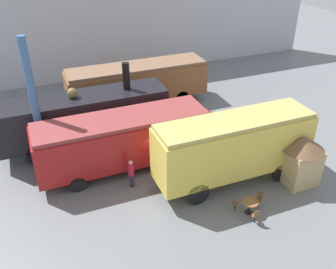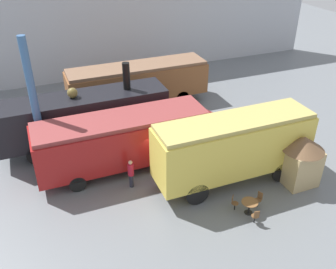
# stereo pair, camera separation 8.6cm
# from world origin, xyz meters

# --- Properties ---
(ground_plane) EXTENTS (80.00, 80.00, 0.00)m
(ground_plane) POSITION_xyz_m (0.00, 0.00, 0.00)
(ground_plane) COLOR slate
(backdrop_wall) EXTENTS (44.00, 0.15, 9.00)m
(backdrop_wall) POSITION_xyz_m (0.00, 15.91, 4.50)
(backdrop_wall) COLOR #B2B7C1
(backdrop_wall) RESTS_ON ground_plane
(passenger_coach_wooden) EXTENTS (10.92, 2.74, 3.33)m
(passenger_coach_wooden) POSITION_xyz_m (1.30, 8.84, 2.01)
(passenger_coach_wooden) COLOR brown
(passenger_coach_wooden) RESTS_ON ground_plane
(steam_locomotive) EXTENTS (10.67, 2.56, 5.31)m
(steam_locomotive) POSITION_xyz_m (-3.75, 4.30, 2.22)
(steam_locomotive) COLOR black
(steam_locomotive) RESTS_ON ground_plane
(streamlined_locomotive) EXTENTS (12.11, 2.88, 3.36)m
(streamlined_locomotive) POSITION_xyz_m (-1.42, 0.98, 1.96)
(streamlined_locomotive) COLOR maroon
(streamlined_locomotive) RESTS_ON ground_plane
(passenger_coach_vintage) EXTENTS (8.90, 2.47, 4.00)m
(passenger_coach_vintage) POSITION_xyz_m (3.12, -2.63, 2.39)
(passenger_coach_vintage) COLOR #E0C64C
(passenger_coach_vintage) RESTS_ON ground_plane
(cafe_table_near) EXTENTS (0.85, 0.85, 0.73)m
(cafe_table_near) POSITION_xyz_m (2.61, -5.40, 0.57)
(cafe_table_near) COLOR black
(cafe_table_near) RESTS_ON ground_plane
(cafe_chair_0) EXTENTS (0.39, 0.37, 0.87)m
(cafe_chair_0) POSITION_xyz_m (3.37, -5.13, 0.51)
(cafe_chair_0) COLOR black
(cafe_chair_0) RESTS_ON ground_plane
(cafe_chair_1) EXTENTS (0.41, 0.40, 0.87)m
(cafe_chair_1) POSITION_xyz_m (2.00, -4.89, 0.51)
(cafe_chair_1) COLOR black
(cafe_chair_1) RESTS_ON ground_plane
(cafe_chair_2) EXTENTS (0.36, 0.38, 0.87)m
(cafe_chair_2) POSITION_xyz_m (2.47, -6.19, 0.51)
(cafe_chair_2) COLOR black
(cafe_chair_2) RESTS_ON ground_plane
(visitor_person) EXTENTS (0.34, 0.34, 1.76)m
(visitor_person) POSITION_xyz_m (-2.34, -1.08, 0.96)
(visitor_person) COLOR #262633
(visitor_person) RESTS_ON ground_plane
(ticket_kiosk) EXTENTS (2.34, 2.34, 3.00)m
(ticket_kiosk) POSITION_xyz_m (6.58, -4.17, 1.67)
(ticket_kiosk) COLOR tan
(ticket_kiosk) RESTS_ON ground_plane
(support_pillar) EXTENTS (0.44, 0.44, 8.00)m
(support_pillar) POSITION_xyz_m (-6.58, 2.90, 4.00)
(support_pillar) COLOR #386093
(support_pillar) RESTS_ON ground_plane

